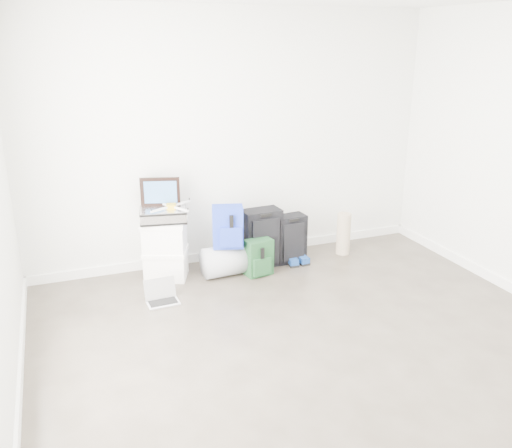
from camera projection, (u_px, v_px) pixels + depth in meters
name	position (u px, v px, depth m)	size (l,w,h in m)	color
ground	(343.00, 375.00, 4.03)	(5.00, 5.00, 0.00)	#393229
room_envelope	(356.00, 145.00, 3.49)	(4.52, 5.02, 2.71)	white
boxes_stack	(165.00, 249.00, 5.58)	(0.54, 0.49, 0.62)	white
briefcase	(163.00, 215.00, 5.46)	(0.45, 0.33, 0.13)	#B2B2B7
painting	(160.00, 192.00, 5.47)	(0.39, 0.14, 0.30)	black
drone	(171.00, 206.00, 5.44)	(0.46, 0.46, 0.05)	gold
duffel_bag	(228.00, 260.00, 5.69)	(0.33, 0.33, 0.53)	gray
blue_backpack	(228.00, 228.00, 5.54)	(0.35, 0.30, 0.44)	#172E9B
large_suitcase	(262.00, 238.00, 5.87)	(0.43, 0.29, 0.64)	black
green_backpack	(259.00, 258.00, 5.68)	(0.30, 0.24, 0.39)	#163E22
carry_on	(290.00, 239.00, 6.00)	(0.36, 0.25, 0.54)	black
shoes	(296.00, 259.00, 6.03)	(0.24, 0.27, 0.09)	black
rolled_rug	(343.00, 234.00, 6.23)	(0.16, 0.16, 0.49)	tan
laptop	(162.00, 297.00, 5.14)	(0.31, 0.23, 0.21)	silver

